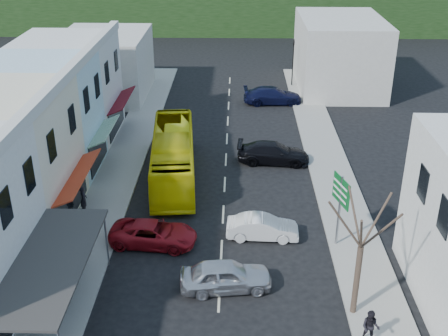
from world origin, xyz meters
TOP-DOWN VIEW (x-y plane):
  - ground at (0.00, 0.00)m, footprint 120.00×120.00m
  - sidewalk_left at (-7.50, 10.00)m, footprint 3.00×52.00m
  - sidewalk_right at (7.50, 10.00)m, footprint 3.00×52.00m
  - shopfront_row at (-12.49, 5.00)m, footprint 8.25×30.00m
  - distant_block_left at (-12.00, 27.00)m, footprint 8.00×10.00m
  - distant_block_right at (11.00, 30.00)m, footprint 8.00×12.00m
  - bus at (-3.56, 9.03)m, footprint 3.55×11.78m
  - car_silver at (0.31, -3.27)m, footprint 4.59×2.33m
  - car_white at (2.30, 1.43)m, footprint 4.47×1.97m
  - car_red at (-3.82, 0.63)m, footprint 4.78×2.38m
  - car_black_near at (3.48, 11.60)m, footprint 4.62×2.16m
  - car_navy_far at (4.14, 24.74)m, footprint 4.60×2.09m
  - pedestrian_left at (-8.50, 3.78)m, footprint 0.57×0.69m
  - pedestrian_right at (6.61, -7.03)m, footprint 0.82×0.68m
  - direction_sign at (6.40, 0.71)m, footprint 1.24×2.06m
  - street_tree at (6.30, -5.02)m, footprint 3.87×3.87m
  - traffic_signal at (6.42, 30.13)m, footprint 0.56×1.01m

SIDE VIEW (x-z plane):
  - ground at x=0.00m, z-range 0.00..0.00m
  - sidewalk_left at x=-7.50m, z-range 0.00..0.15m
  - sidewalk_right at x=7.50m, z-range 0.00..0.15m
  - car_silver at x=0.31m, z-range 0.00..1.40m
  - car_white at x=2.30m, z-range 0.00..1.40m
  - car_red at x=-3.82m, z-range 0.00..1.40m
  - car_black_near at x=3.48m, z-range 0.00..1.40m
  - car_navy_far at x=4.14m, z-range 0.00..1.40m
  - pedestrian_left at x=-8.50m, z-range 0.15..1.85m
  - pedestrian_right at x=6.61m, z-range 0.15..1.85m
  - bus at x=-3.56m, z-range 0.00..3.10m
  - direction_sign at x=6.40m, z-range 0.00..4.34m
  - traffic_signal at x=6.42m, z-range 0.00..4.86m
  - distant_block_left at x=-12.00m, z-range 0.00..6.00m
  - distant_block_right at x=11.00m, z-range 0.00..7.00m
  - street_tree at x=6.30m, z-range 0.00..7.44m
  - shopfront_row at x=-12.49m, z-range 0.00..8.00m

